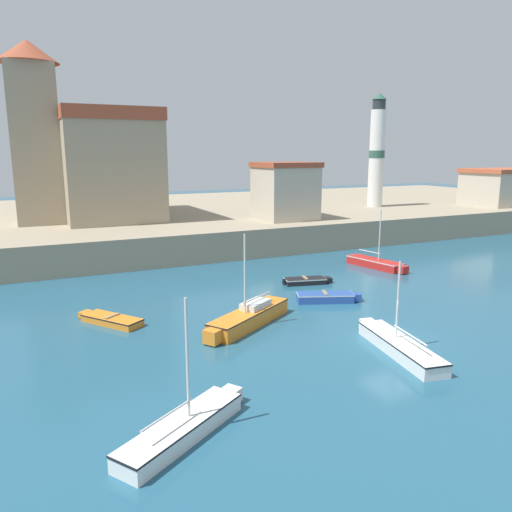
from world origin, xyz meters
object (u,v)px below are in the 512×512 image
(sailboat_white_3, at_px, (184,427))
(dinghy_orange_5, at_px, (111,319))
(lighthouse, at_px, (377,152))
(harbor_shed_mid_row, at_px, (285,191))
(dinghy_black_2, at_px, (306,281))
(sailboat_orange_6, at_px, (249,317))
(church, at_px, (94,159))
(sailboat_white_0, at_px, (399,345))
(sailboat_red_4, at_px, (376,263))
(dinghy_blue_1, at_px, (327,297))
(harbor_shed_near_wharf, at_px, (502,187))

(sailboat_white_3, bearing_deg, dinghy_orange_5, 91.11)
(lighthouse, bearing_deg, harbor_shed_mid_row, -160.43)
(sailboat_white_3, distance_m, dinghy_orange_5, 12.66)
(dinghy_black_2, relative_size, sailboat_orange_6, 0.58)
(church, bearing_deg, dinghy_black_2, -65.35)
(harbor_shed_mid_row, bearing_deg, dinghy_orange_5, -140.06)
(sailboat_white_0, distance_m, harbor_shed_mid_row, 29.19)
(harbor_shed_mid_row, bearing_deg, sailboat_white_0, -107.97)
(sailboat_red_4, bearing_deg, sailboat_white_0, -125.58)
(sailboat_white_3, bearing_deg, dinghy_blue_1, 40.23)
(sailboat_white_0, height_order, sailboat_red_4, sailboat_red_4)
(sailboat_white_0, xyz_separation_m, dinghy_orange_5, (-11.62, 10.18, -0.14))
(dinghy_orange_5, relative_size, church, 0.24)
(dinghy_blue_1, height_order, harbor_shed_near_wharf, harbor_shed_near_wharf)
(sailboat_white_3, relative_size, church, 0.33)
(dinghy_black_2, bearing_deg, sailboat_red_4, 13.82)
(sailboat_white_0, relative_size, church, 0.40)
(dinghy_orange_5, distance_m, harbor_shed_mid_row, 27.24)
(dinghy_orange_5, bearing_deg, dinghy_blue_1, -7.46)
(sailboat_orange_6, height_order, harbor_shed_near_wharf, harbor_shed_near_wharf)
(dinghy_blue_1, relative_size, harbor_shed_mid_row, 0.72)
(dinghy_orange_5, bearing_deg, harbor_shed_near_wharf, 18.25)
(harbor_shed_near_wharf, bearing_deg, sailboat_red_4, -157.23)
(church, bearing_deg, dinghy_blue_1, -70.81)
(sailboat_white_0, xyz_separation_m, church, (-8.30, 36.74, 8.29))
(sailboat_white_3, height_order, harbor_shed_mid_row, harbor_shed_mid_row)
(dinghy_black_2, relative_size, harbor_shed_mid_row, 0.64)
(church, xyz_separation_m, lighthouse, (33.17, -3.73, 0.65))
(sailboat_white_3, bearing_deg, sailboat_red_4, 38.16)
(dinghy_black_2, bearing_deg, harbor_shed_near_wharf, 21.00)
(sailboat_white_3, xyz_separation_m, church, (3.07, 39.22, 8.30))
(sailboat_orange_6, height_order, church, church)
(church, relative_size, harbor_shed_mid_row, 2.90)
(sailboat_red_4, bearing_deg, church, 130.62)
(sailboat_red_4, relative_size, church, 0.35)
(dinghy_blue_1, height_order, sailboat_white_3, sailboat_white_3)
(sailboat_orange_6, bearing_deg, sailboat_red_4, 28.06)
(sailboat_orange_6, distance_m, lighthouse, 40.72)
(sailboat_red_4, height_order, dinghy_orange_5, sailboat_red_4)
(sailboat_white_0, height_order, sailboat_white_3, sailboat_white_3)
(sailboat_orange_6, xyz_separation_m, harbor_shed_near_wharf, (45.68, 20.92, 4.48))
(lighthouse, relative_size, harbor_shed_near_wharf, 1.49)
(lighthouse, bearing_deg, dinghy_orange_5, -147.95)
(sailboat_red_4, bearing_deg, sailboat_white_3, -141.84)
(sailboat_red_4, relative_size, harbor_shed_near_wharf, 0.62)
(dinghy_black_2, bearing_deg, sailboat_white_0, -101.80)
(sailboat_orange_6, distance_m, church, 31.46)
(church, height_order, harbor_shed_near_wharf, church)
(sailboat_white_0, distance_m, sailboat_red_4, 18.15)
(dinghy_black_2, bearing_deg, dinghy_blue_1, -104.57)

